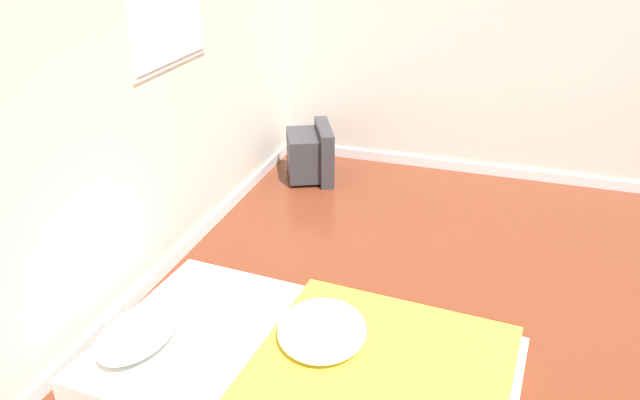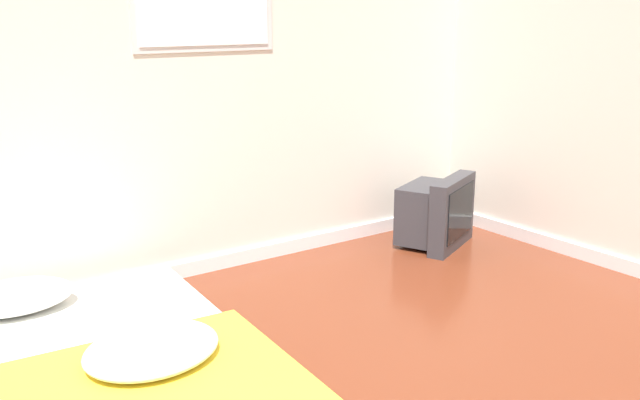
# 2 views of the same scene
# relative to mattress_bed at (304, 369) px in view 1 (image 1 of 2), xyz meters

# --- Properties ---
(wall_back) EXTENTS (7.76, 0.08, 2.60)m
(wall_back) POSITION_rel_mattress_bed_xyz_m (0.38, 1.26, 1.17)
(wall_back) COLOR silver
(wall_back) RESTS_ON ground_plane
(wall_right) EXTENTS (0.08, 7.87, 2.60)m
(wall_right) POSITION_rel_mattress_bed_xyz_m (3.08, -1.50, 1.17)
(wall_right) COLOR silver
(wall_right) RESTS_ON ground_plane
(mattress_bed) EXTENTS (1.35, 2.16, 0.32)m
(mattress_bed) POSITION_rel_mattress_bed_xyz_m (0.00, 0.00, 0.00)
(mattress_bed) COLOR silver
(mattress_bed) RESTS_ON ground_plane
(crt_tv) EXTENTS (0.62, 0.55, 0.47)m
(crt_tv) POSITION_rel_mattress_bed_xyz_m (2.50, 0.81, 0.11)
(crt_tv) COLOR #333338
(crt_tv) RESTS_ON ground_plane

